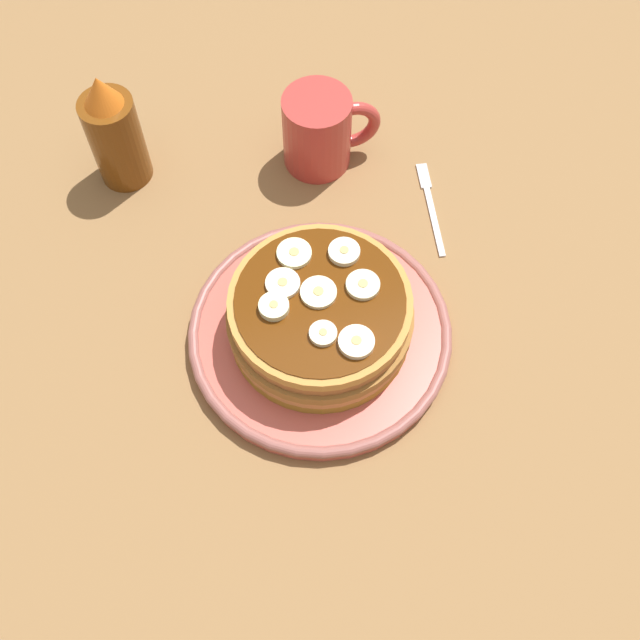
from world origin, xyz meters
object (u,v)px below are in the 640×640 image
object	(u,v)px
banana_slice_3	(275,310)
banana_slice_0	(315,293)
banana_slice_4	(356,342)
banana_slice_6	(344,252)
syrup_bottle	(115,134)
banana_slice_5	(294,254)
plate	(320,333)
banana_slice_1	(363,285)
banana_slice_7	(283,284)
fork	(430,202)
coffee_mug	(320,130)
banana_slice_2	(323,334)
pancake_stack	(320,315)

from	to	relation	value
banana_slice_3	banana_slice_0	bearing A→B (deg)	14.55
banana_slice_4	banana_slice_6	distance (cm)	9.89
banana_slice_0	banana_slice_4	world-z (taller)	banana_slice_4
banana_slice_4	syrup_bottle	bearing A→B (deg)	121.77
banana_slice_5	banana_slice_6	distance (cm)	4.87
plate	banana_slice_1	world-z (taller)	banana_slice_1
plate	banana_slice_7	size ratio (longest dim) A/B	8.06
banana_slice_4	fork	distance (cm)	25.03
banana_slice_0	coffee_mug	size ratio (longest dim) A/B	0.31
banana_slice_5	coffee_mug	xyz separation A→B (cm)	(6.61, 17.83, -3.27)
banana_slice_2	banana_slice_3	xyz separation A→B (cm)	(-3.88, 3.34, 0.12)
banana_slice_3	banana_slice_5	world-z (taller)	banana_slice_3
banana_slice_6	coffee_mug	xyz separation A→B (cm)	(1.83, 18.77, -3.33)
pancake_stack	banana_slice_2	size ratio (longest dim) A/B	7.15
plate	banana_slice_6	xyz separation A→B (cm)	(3.43, 4.57, 7.06)
plate	syrup_bottle	bearing A→B (deg)	123.38
fork	banana_slice_5	bearing A→B (deg)	-153.73
banana_slice_0	banana_slice_5	bearing A→B (deg)	101.64
banana_slice_1	banana_slice_5	world-z (taller)	same
pancake_stack	banana_slice_1	size ratio (longest dim) A/B	5.70
plate	banana_slice_1	xyz separation A→B (cm)	(4.30, 0.55, 7.01)
banana_slice_2	banana_slice_5	xyz separation A→B (cm)	(-0.80, 9.22, -0.02)
coffee_mug	syrup_bottle	xyz separation A→B (cm)	(-22.47, 2.78, 1.76)
banana_slice_3	syrup_bottle	size ratio (longest dim) A/B	0.20
pancake_stack	banana_slice_2	world-z (taller)	banana_slice_2
plate	fork	size ratio (longest dim) A/B	2.07
banana_slice_3	pancake_stack	bearing A→B (deg)	6.46
plate	banana_slice_0	bearing A→B (deg)	117.36
banana_slice_2	pancake_stack	bearing A→B (deg)	82.22
banana_slice_1	fork	xyz separation A→B (cm)	(11.72, 13.53, -7.85)
banana_slice_0	banana_slice_3	world-z (taller)	banana_slice_3
pancake_stack	banana_slice_0	distance (cm)	3.38
coffee_mug	banana_slice_7	bearing A→B (deg)	-111.76
banana_slice_3	banana_slice_1	bearing A→B (deg)	6.01
banana_slice_5	syrup_bottle	size ratio (longest dim) A/B	0.23
banana_slice_5	banana_slice_7	distance (cm)	3.59
banana_slice_3	fork	xyz separation A→B (cm)	(20.45, 14.45, -7.98)
banana_slice_7	syrup_bottle	size ratio (longest dim) A/B	0.23
banana_slice_0	banana_slice_7	bearing A→B (deg)	148.37
banana_slice_1	banana_slice_6	xyz separation A→B (cm)	(-0.87, 4.02, 0.05)
banana_slice_1	syrup_bottle	distance (cm)	33.45
banana_slice_5	banana_slice_2	bearing A→B (deg)	-85.03
fork	syrup_bottle	xyz separation A→B (cm)	(-33.23, 12.04, 6.33)
pancake_stack	banana_slice_7	bearing A→B (deg)	143.87
pancake_stack	coffee_mug	size ratio (longest dim) A/B	1.65
banana_slice_0	banana_slice_1	bearing A→B (deg)	-1.69
plate	banana_slice_3	bearing A→B (deg)	-175.21
banana_slice_0	fork	size ratio (longest dim) A/B	0.27
banana_slice_2	coffee_mug	world-z (taller)	coffee_mug
banana_slice_0	fork	xyz separation A→B (cm)	(16.38, 13.40, -7.82)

